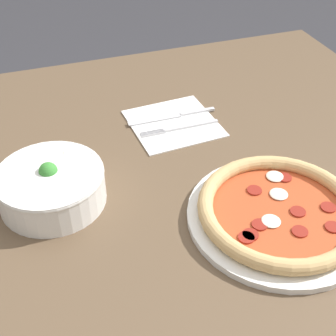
{
  "coord_description": "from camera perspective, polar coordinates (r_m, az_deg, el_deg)",
  "views": [
    {
      "loc": [
        -0.58,
        0.29,
        1.3
      ],
      "look_at": [
        0.06,
        0.07,
        0.76
      ],
      "focal_mm": 50.0,
      "sensor_mm": 36.0,
      "label": 1
    }
  ],
  "objects": [
    {
      "name": "bowl",
      "position": [
        0.82,
        -14.1,
        -1.97
      ],
      "size": [
        0.19,
        0.19,
        0.08
      ],
      "color": "white",
      "rests_on": "dining_table"
    },
    {
      "name": "fork",
      "position": [
        0.99,
        1.54,
        4.92
      ],
      "size": [
        0.01,
        0.17,
        0.0
      ],
      "rotation": [
        0.0,
        0.0,
        1.56
      ],
      "color": "silver",
      "rests_on": "napkin"
    },
    {
      "name": "pizza",
      "position": [
        0.8,
        13.37,
        -5.2
      ],
      "size": [
        0.31,
        0.31,
        0.04
      ],
      "color": "white",
      "rests_on": "dining_table"
    },
    {
      "name": "dining_table",
      "position": [
        0.92,
        5.28,
        -6.83
      ],
      "size": [
        1.17,
        1.08,
        0.74
      ],
      "color": "brown",
      "rests_on": "ground_plane"
    },
    {
      "name": "knife",
      "position": [
        1.04,
        0.96,
        6.4
      ],
      "size": [
        0.02,
        0.2,
        0.01
      ],
      "rotation": [
        0.0,
        0.0,
        1.56
      ],
      "color": "silver",
      "rests_on": "napkin"
    },
    {
      "name": "napkin",
      "position": [
        1.02,
        0.92,
        5.52
      ],
      "size": [
        0.19,
        0.19,
        0.0
      ],
      "color": "white",
      "rests_on": "dining_table"
    }
  ]
}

